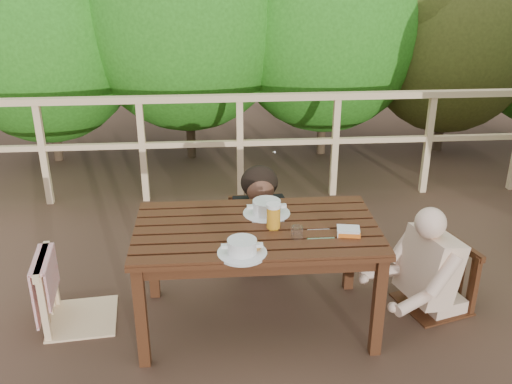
{
  "coord_description": "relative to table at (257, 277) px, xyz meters",
  "views": [
    {
      "loc": [
        -0.24,
        -3.1,
        2.28
      ],
      "look_at": [
        0.0,
        0.05,
        0.9
      ],
      "focal_mm": 40.51,
      "sensor_mm": 36.0,
      "label": 1
    }
  ],
  "objects": [
    {
      "name": "ground",
      "position": [
        0.0,
        0.0,
        -0.34
      ],
      "size": [
        60.0,
        60.0,
        0.0
      ],
      "primitive_type": "plane",
      "color": "#503627",
      "rests_on": "ground"
    },
    {
      "name": "table",
      "position": [
        0.0,
        0.0,
        0.0
      ],
      "size": [
        1.47,
        0.83,
        0.68
      ],
      "primitive_type": "cube",
      "color": "#371C0D",
      "rests_on": "ground"
    },
    {
      "name": "chair_left",
      "position": [
        -1.13,
        0.11,
        0.11
      ],
      "size": [
        0.49,
        0.49,
        0.91
      ],
      "primitive_type": "cube",
      "rotation": [
        0.0,
        0.0,
        1.67
      ],
      "color": "#E7BD8C",
      "rests_on": "ground"
    },
    {
      "name": "chair_far",
      "position": [
        0.07,
        0.86,
        0.07
      ],
      "size": [
        0.43,
        0.43,
        0.83
      ],
      "primitive_type": "cube",
      "rotation": [
        0.0,
        0.0,
        0.04
      ],
      "color": "#371C0D",
      "rests_on": "ground"
    },
    {
      "name": "chair_right",
      "position": [
        1.2,
        0.1,
        0.08
      ],
      "size": [
        0.52,
        0.52,
        0.84
      ],
      "primitive_type": "cube",
      "rotation": [
        0.0,
        0.0,
        -1.28
      ],
      "color": "#371C0D",
      "rests_on": "ground"
    },
    {
      "name": "woman",
      "position": [
        0.07,
        0.88,
        0.27
      ],
      "size": [
        0.52,
        0.62,
        1.22
      ],
      "primitive_type": null,
      "rotation": [
        0.0,
        0.0,
        3.18
      ],
      "color": "black",
      "rests_on": "ground"
    },
    {
      "name": "diner_right",
      "position": [
        1.23,
        0.1,
        0.27
      ],
      "size": [
        0.73,
        0.65,
        1.23
      ],
      "primitive_type": null,
      "rotation": [
        0.0,
        0.0,
        1.86
      ],
      "color": "beige",
      "rests_on": "ground"
    },
    {
      "name": "railing",
      "position": [
        0.0,
        2.0,
        0.16
      ],
      "size": [
        5.6,
        0.1,
        1.01
      ],
      "primitive_type": "cube",
      "color": "#E7BD8C",
      "rests_on": "ground"
    },
    {
      "name": "soup_near",
      "position": [
        -0.11,
        -0.31,
        0.39
      ],
      "size": [
        0.28,
        0.28,
        0.09
      ],
      "primitive_type": "cylinder",
      "color": "white",
      "rests_on": "table"
    },
    {
      "name": "soup_far",
      "position": [
        0.08,
        0.18,
        0.39
      ],
      "size": [
        0.3,
        0.3,
        0.1
      ],
      "primitive_type": "cylinder",
      "color": "white",
      "rests_on": "table"
    },
    {
      "name": "bread_roll",
      "position": [
        -0.05,
        -0.28,
        0.37
      ],
      "size": [
        0.12,
        0.09,
        0.07
      ],
      "primitive_type": "ellipsoid",
      "color": "#9F5C27",
      "rests_on": "table"
    },
    {
      "name": "beer_glass",
      "position": [
        0.1,
        -0.02,
        0.42
      ],
      "size": [
        0.09,
        0.09,
        0.17
      ],
      "primitive_type": "cylinder",
      "color": "orange",
      "rests_on": "table"
    },
    {
      "name": "tumbler",
      "position": [
        0.22,
        -0.16,
        0.38
      ],
      "size": [
        0.07,
        0.07,
        0.08
      ],
      "primitive_type": "cylinder",
      "color": "silver",
      "rests_on": "table"
    },
    {
      "name": "butter_tub",
      "position": [
        0.53,
        -0.15,
        0.37
      ],
      "size": [
        0.15,
        0.12,
        0.06
      ],
      "primitive_type": "cube",
      "rotation": [
        0.0,
        0.0,
        -0.18
      ],
      "color": "white",
      "rests_on": "table"
    }
  ]
}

